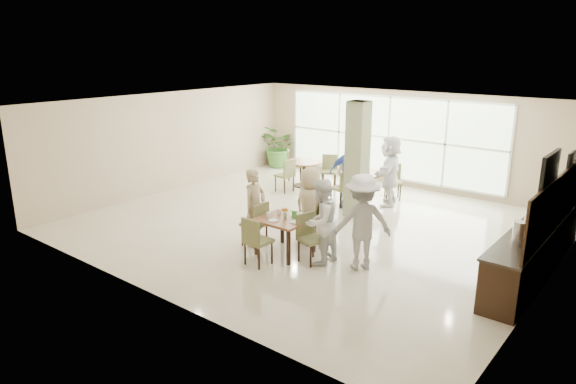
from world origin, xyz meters
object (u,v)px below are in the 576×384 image
Objects in this scene: adult_b at (390,171)px; teen_right at (321,222)px; adult_a at (348,175)px; adult_standing at (355,157)px; main_table at (285,222)px; teen_far at (310,205)px; round_table_left at (304,167)px; teen_standing at (362,222)px; round_table_right at (362,178)px; potted_plant at (280,147)px; teen_left at (255,207)px; buffet_counter at (538,243)px.

teen_right is at bearing -8.83° from adult_b.
adult_standing is at bearing 102.18° from adult_a.
teen_far is at bearing 89.56° from main_table.
round_table_left is 5.94m from teen_standing.
teen_standing is at bearing 1.56° from adult_b.
teen_right is (0.81, 0.06, 0.17)m from main_table.
round_table_right is at bearing 116.29° from adult_standing.
teen_standing reaches higher than adult_a.
main_table is at bearing -49.59° from potted_plant.
round_table_left is at bearing -111.51° from adult_b.
teen_standing reaches higher than teen_left.
potted_plant is 0.87× the size of teen_right.
adult_a is (-0.71, 3.43, 0.20)m from main_table.
main_table is 0.67× the size of potted_plant.
teen_far is 0.98× the size of teen_right.
teen_standing reaches higher than round_table_left.
teen_standing reaches higher than main_table.
round_table_left is 0.60× the size of adult_b.
teen_right is (0.81, -0.75, 0.02)m from teen_far.
buffet_counter is (4.93, -2.04, -0.03)m from round_table_right.
potted_plant is (-2.14, 1.45, 0.15)m from round_table_left.
teen_standing is 0.99× the size of adult_b.
adult_a reaches higher than round_table_right.
buffet_counter is 3.26× the size of potted_plant.
buffet_counter is 2.60× the size of teen_standing.
adult_b reaches higher than adult_standing.
round_table_right is 0.72× the size of teen_left.
teen_far reaches higher than main_table.
buffet_counter is 2.90× the size of teen_far.
buffet_counter reaches higher than teen_far.
adult_a is at bearing -84.12° from round_table_right.
adult_standing is (-3.26, 5.09, -0.04)m from teen_standing.
main_table is 0.53× the size of adult_b.
adult_standing is at bearing 6.78° from teen_left.
teen_standing is at bearing -59.50° from round_table_right.
potted_plant is 3.26m from adult_standing.
adult_b reaches higher than main_table.
main_table is 0.83m from teen_far.
main_table is at bearing 94.80° from adult_standing.
teen_far is at bearing -77.03° from round_table_right.
teen_right is 0.77m from teen_standing.
buffet_counter is at bearing -22.51° from round_table_right.
adult_b is at bearing 33.32° from adult_a.
round_table_right is 0.68× the size of adult_a.
buffet_counter is 9.78m from potted_plant.
adult_standing is (3.23, -0.39, 0.14)m from potted_plant.
buffet_counter is at bearing 28.47° from main_table.
buffet_counter is at bearing -155.07° from teen_far.
teen_left is 0.94× the size of adult_standing.
adult_b reaches higher than round_table_left.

